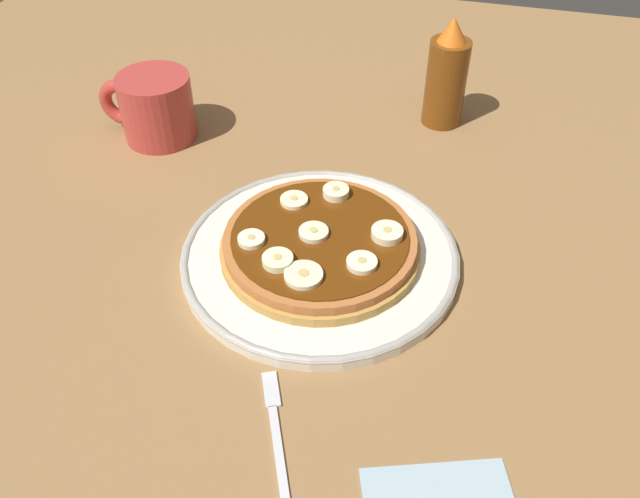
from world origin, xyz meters
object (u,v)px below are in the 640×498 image
object	(u,v)px
banana_slice_3	(362,263)
syrup_bottle	(447,77)
plate	(320,255)
fork	(275,429)
banana_slice_4	(278,261)
banana_slice_6	(387,234)
banana_slice_2	(340,193)
banana_slice_5	(303,276)
banana_slice_7	(251,240)
pancake_stack	(321,245)
banana_slice_1	(294,201)
banana_slice_0	(312,236)
coffee_mug	(154,106)

from	to	relation	value
banana_slice_3	syrup_bottle	xyz separation A→B (cm)	(-3.72, -32.65, 2.63)
plate	fork	world-z (taller)	plate
banana_slice_4	banana_slice_6	xyz separation A→B (cm)	(-9.12, -6.28, 0.03)
banana_slice_2	banana_slice_3	world-z (taller)	banana_slice_2
banana_slice_2	banana_slice_3	xyz separation A→B (cm)	(-4.30, 9.61, -0.13)
banana_slice_3	banana_slice_5	xyz separation A→B (cm)	(4.79, 2.89, -0.03)
banana_slice_7	fork	xyz separation A→B (cm)	(-7.66, 17.23, -3.40)
fork	banana_slice_2	bearing A→B (deg)	-87.79
pancake_stack	syrup_bottle	size ratio (longest dim) A/B	1.44
banana_slice_4	banana_slice_5	world-z (taller)	banana_slice_4
banana_slice_6	banana_slice_7	world-z (taller)	banana_slice_6
banana_slice_6	banana_slice_7	size ratio (longest dim) A/B	1.18
banana_slice_2	banana_slice_6	world-z (taller)	same
banana_slice_4	banana_slice_1	bearing A→B (deg)	-83.21
pancake_stack	banana_slice_5	xyz separation A→B (cm)	(0.17, 5.84, 1.33)
banana_slice_6	banana_slice_0	bearing A→B (deg)	15.53
banana_slice_4	banana_slice_5	bearing A→B (deg)	157.25
plate	banana_slice_4	world-z (taller)	banana_slice_4
coffee_mug	banana_slice_4	bearing A→B (deg)	135.82
banana_slice_1	fork	bearing A→B (deg)	102.62
banana_slice_5	banana_slice_7	size ratio (longest dim) A/B	1.36
banana_slice_5	fork	distance (cm)	14.29
banana_slice_4	banana_slice_5	size ratio (longest dim) A/B	0.82
plate	banana_slice_7	size ratio (longest dim) A/B	10.48
coffee_mug	banana_slice_2	bearing A→B (deg)	157.64
banana_slice_0	coffee_mug	xyz separation A→B (cm)	(24.80, -17.65, 0.54)
banana_slice_5	plate	bearing A→B (deg)	-90.07
banana_slice_3	banana_slice_4	distance (cm)	7.79
banana_slice_2	coffee_mug	bearing A→B (deg)	-22.36
banana_slice_5	banana_slice_6	distance (cm)	9.77
banana_slice_4	plate	bearing A→B (deg)	-120.58
banana_slice_0	banana_slice_3	world-z (taller)	same
banana_slice_1	banana_slice_4	size ratio (longest dim) A/B	0.98
banana_slice_4	banana_slice_6	bearing A→B (deg)	-145.47
banana_slice_2	coffee_mug	world-z (taller)	coffee_mug
pancake_stack	banana_slice_2	xyz separation A→B (cm)	(-0.33, -6.67, 1.49)
pancake_stack	coffee_mug	bearing A→B (deg)	-34.10
banana_slice_5	coffee_mug	xyz separation A→B (cm)	(25.44, -23.17, 0.54)
banana_slice_0	banana_slice_4	distance (cm)	4.86
coffee_mug	fork	bearing A→B (deg)	126.08
banana_slice_1	banana_slice_7	xyz separation A→B (cm)	(2.27, 6.90, 0.04)
banana_slice_4	syrup_bottle	world-z (taller)	syrup_bottle
pancake_stack	banana_slice_2	world-z (taller)	banana_slice_2
plate	pancake_stack	size ratio (longest dim) A/B	1.38
banana_slice_5	banana_slice_4	bearing A→B (deg)	-22.75
banana_slice_3	banana_slice_4	size ratio (longest dim) A/B	0.99
banana_slice_1	coffee_mug	xyz separation A→B (cm)	(21.55, -12.85, 0.56)
banana_slice_3	coffee_mug	bearing A→B (deg)	-33.86
banana_slice_0	banana_slice_3	bearing A→B (deg)	154.15
banana_slice_1	banana_slice_6	distance (cm)	10.61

